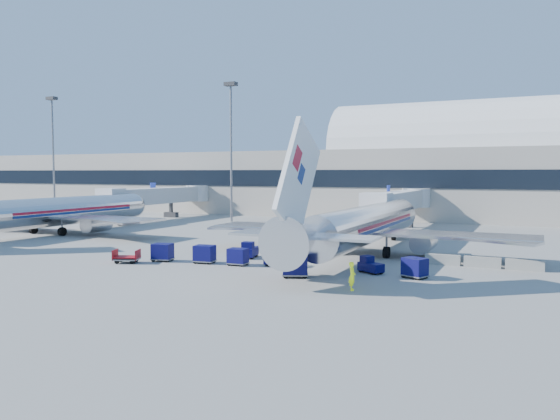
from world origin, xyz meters
The scene contains 21 objects.
ground centered at (0.00, 0.00, 0.00)m, with size 260.00×260.00×0.00m, color gray.
terminal centered at (-13.60, 55.96, 7.52)m, with size 170.00×28.15×21.00m.
airliner_main centered at (10.00, 4.51, 2.93)m, with size 32.00×37.26×12.07m.
airliner_mid centered at (-32.00, 4.51, 2.93)m, with size 32.00×37.26×12.07m.
jetbridge_near centered at (7.60, 30.81, 3.93)m, with size 4.40×27.50×6.25m.
jetbridge_mid centered at (-34.40, 30.81, 3.93)m, with size 4.40×27.50×6.25m.
mast_far_west centered at (-60.00, 30.00, 14.79)m, with size 2.00×1.20×22.60m.
mast_west centered at (-20.00, 30.00, 14.79)m, with size 2.00×1.20×22.60m.
barrier_near centered at (18.00, 2.00, 0.45)m, with size 3.00×0.55×0.90m, color #9E9E96.
barrier_mid centered at (21.30, 2.00, 0.45)m, with size 3.00×0.55×0.90m, color #9E9E96.
barrier_far centered at (24.60, 2.00, 0.45)m, with size 3.00×0.55×0.90m, color #9E9E96.
tug_lead centered at (5.24, -4.83, 0.74)m, with size 2.65×1.59×1.63m.
tug_right centered at (13.35, -4.57, 0.62)m, with size 2.32×1.92×1.36m.
tug_left centered at (0.80, -2.01, 0.72)m, with size 1.74×2.64×1.58m.
cart_train_a centered at (1.91, -6.06, 0.79)m, with size 1.75×1.37×1.49m.
cart_train_b centered at (-1.34, -6.35, 0.86)m, with size 2.00×1.63×1.60m.
cart_train_c centered at (-5.42, -7.07, 0.86)m, with size 2.07×1.73×1.61m.
cart_solo_near centered at (8.61, -8.79, 0.93)m, with size 2.41×2.16×1.74m.
cart_solo_far centered at (17.04, -5.18, 0.83)m, with size 2.16×1.95×1.55m.
cart_open_red centered at (-7.71, -9.23, 0.42)m, with size 2.61×2.26×0.59m.
ramp_worker centered at (14.04, -11.42, 0.99)m, with size 0.72×0.47×1.98m, color #D8FF1A.
Camera 1 is at (25.51, -47.02, 8.14)m, focal length 35.00 mm.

